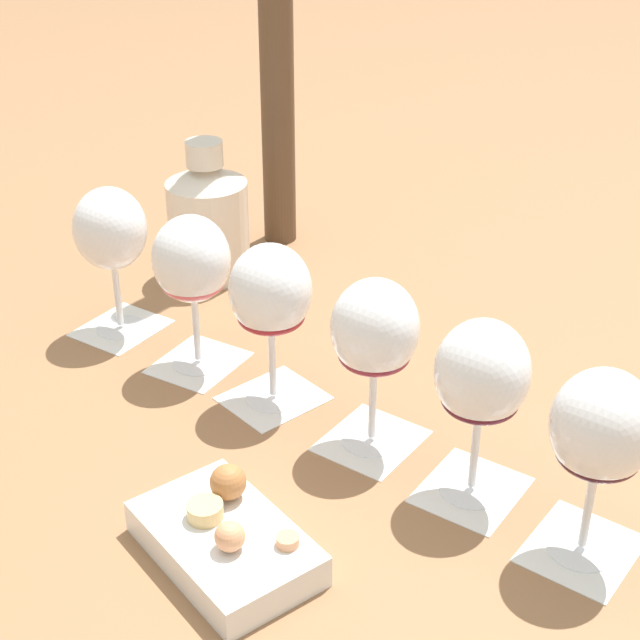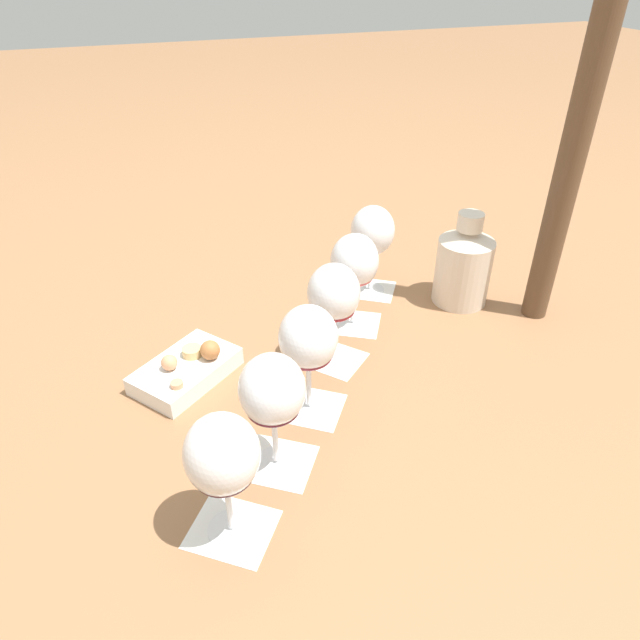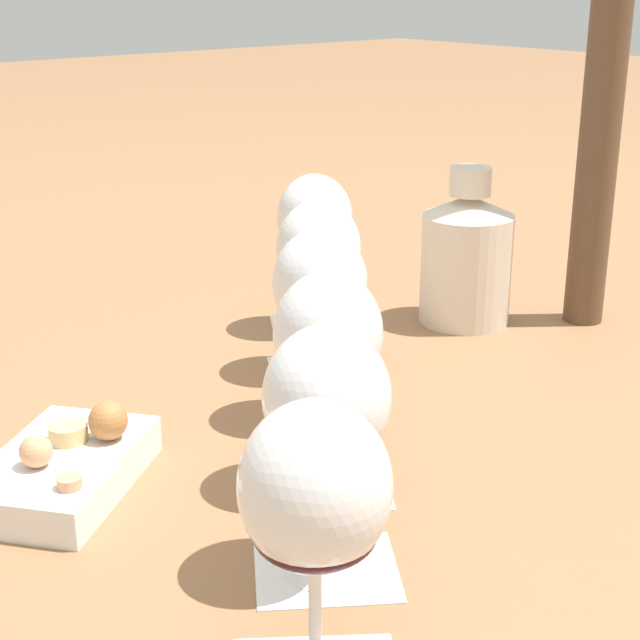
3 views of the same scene
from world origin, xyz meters
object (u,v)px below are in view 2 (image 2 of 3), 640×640
Objects in this scene: wine_glass_1 at (354,265)px; wine_glass_3 at (308,342)px; snack_dish at (187,369)px; umbrella_pole at (579,128)px; ceramic_vase at (464,264)px; wine_glass_0 at (372,234)px; wine_glass_5 at (223,459)px; wine_glass_4 at (272,394)px; wine_glass_2 at (334,297)px.

wine_glass_1 is 0.26m from wine_glass_3.
umbrella_pole reaches higher than snack_dish.
wine_glass_3 reaches higher than snack_dish.
wine_glass_0 is at bearing -32.03° from ceramic_vase.
snack_dish is (0.58, 0.07, -0.06)m from ceramic_vase.
wine_glass_0 is at bearing -129.55° from wine_glass_5.
wine_glass_4 is at bearing 51.09° from wine_glass_1.
wine_glass_2 is at bearing 51.52° from wine_glass_0.
ceramic_vase is at bearing -38.66° from umbrella_pole.
snack_dish is (0.09, -0.24, -0.11)m from wine_glass_4.
wine_glass_3 is at bearing 52.04° from wine_glass_0.
wine_glass_0 is 1.00× the size of wine_glass_3.
wine_glass_1 is 1.00× the size of wine_glass_5.
wine_glass_1 and wine_glass_5 have the same top height.
wine_glass_1 is 0.38m from wine_glass_4.
ceramic_vase is at bearing 147.97° from wine_glass_0.
umbrella_pole is (-0.69, -0.30, 0.24)m from wine_glass_5.
wine_glass_5 is at bearing 46.61° from wine_glass_4.
wine_glass_4 is 0.28m from snack_dish.
snack_dish is (0.17, -0.14, -0.11)m from wine_glass_3.
wine_glass_0 is at bearing -127.86° from wine_glass_1.
umbrella_pole reaches higher than wine_glass_0.
wine_glass_0 reaches higher than snack_dish.
umbrella_pole reaches higher than wine_glass_3.
wine_glass_4 is 1.00× the size of wine_glass_5.
wine_glass_5 is 0.79m from umbrella_pole.
wine_glass_5 is (0.25, 0.29, -0.00)m from wine_glass_2.
wine_glass_5 is 0.92× the size of snack_dish.
snack_dish is 0.78m from umbrella_pole.
wine_glass_1 is 0.25m from ceramic_vase.
wine_glass_3 and wine_glass_4 have the same top height.
wine_glass_4 is at bearing 51.21° from wine_glass_2.
wine_glass_2 reaches higher than snack_dish.
wine_glass_5 is at bearing 49.73° from wine_glass_2.
umbrella_pole is at bearing 166.63° from wine_glass_1.
wine_glass_0 is 1.00× the size of wine_glass_2.
wine_glass_4 is at bearing 32.21° from ceramic_vase.
wine_glass_2 is at bearing 17.58° from ceramic_vase.
wine_glass_0 and wine_glass_2 have the same top height.
wine_glass_4 is (0.33, 0.41, 0.00)m from wine_glass_0.
wine_glass_3 is (0.08, 0.11, -0.00)m from wine_glass_2.
umbrella_pole is at bearing -179.05° from wine_glass_2.
wine_glass_3 is 0.25m from wine_glass_5.
wine_glass_3 is 0.97× the size of ceramic_vase.
wine_glass_5 is 0.70m from ceramic_vase.
wine_glass_3 is 0.25m from snack_dish.
umbrella_pole reaches higher than wine_glass_5.
wine_glass_3 is 0.26× the size of umbrella_pole.
wine_glass_0 is at bearing -34.97° from umbrella_pole.
wine_glass_2 is 0.28m from snack_dish.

